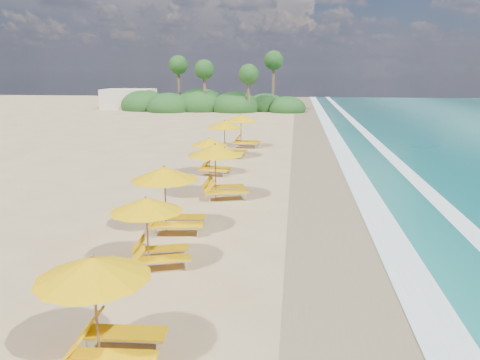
{
  "coord_description": "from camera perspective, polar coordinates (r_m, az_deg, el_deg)",
  "views": [
    {
      "loc": [
        2.21,
        -18.58,
        5.64
      ],
      "look_at": [
        0.0,
        0.0,
        1.2
      ],
      "focal_mm": 35.08,
      "sensor_mm": 36.0,
      "label": 1
    }
  ],
  "objects": [
    {
      "name": "ground",
      "position": [
        19.55,
        -0.0,
        -3.42
      ],
      "size": [
        160.0,
        160.0,
        0.0
      ],
      "primitive_type": "plane",
      "color": "tan",
      "rests_on": "ground"
    },
    {
      "name": "wet_sand",
      "position": [
        19.5,
        11.78,
        -3.74
      ],
      "size": [
        4.0,
        160.0,
        0.01
      ],
      "primitive_type": "cube",
      "color": "olive",
      "rests_on": "ground"
    },
    {
      "name": "surf_foam",
      "position": [
        19.93,
        19.55,
        -3.81
      ],
      "size": [
        4.0,
        160.0,
        0.01
      ],
      "color": "white",
      "rests_on": "ground"
    },
    {
      "name": "station_1",
      "position": [
        9.69,
        -16.19,
        -14.1
      ],
      "size": [
        2.51,
        2.34,
        2.25
      ],
      "rotation": [
        0.0,
        0.0,
        0.06
      ],
      "color": "olive",
      "rests_on": "ground"
    },
    {
      "name": "station_2",
      "position": [
        13.88,
        -10.55,
        -5.59
      ],
      "size": [
        2.7,
        2.64,
        2.13
      ],
      "rotation": [
        0.0,
        0.0,
        0.32
      ],
      "color": "olive",
      "rests_on": "ground"
    },
    {
      "name": "station_3",
      "position": [
        16.63,
        -8.44,
        -1.76
      ],
      "size": [
        2.8,
        2.65,
        2.41
      ],
      "rotation": [
        0.0,
        0.0,
        0.13
      ],
      "color": "olive",
      "rests_on": "ground"
    },
    {
      "name": "station_4",
      "position": [
        20.79,
        -2.48,
        1.55
      ],
      "size": [
        3.14,
        3.05,
        2.49
      ],
      "rotation": [
        0.0,
        0.0,
        0.3
      ],
      "color": "olive",
      "rests_on": "ground"
    },
    {
      "name": "station_5",
      "position": [
        25.59,
        -3.4,
        3.22
      ],
      "size": [
        2.45,
        2.34,
        2.05
      ],
      "rotation": [
        0.0,
        0.0,
        -0.18
      ],
      "color": "olive",
      "rests_on": "ground"
    },
    {
      "name": "station_6",
      "position": [
        30.59,
        -1.55,
        5.34
      ],
      "size": [
        2.82,
        2.65,
        2.46
      ],
      "rotation": [
        0.0,
        0.0,
        -0.1
      ],
      "color": "olive",
      "rests_on": "ground"
    },
    {
      "name": "station_7",
      "position": [
        34.62,
        0.43,
        6.27
      ],
      "size": [
        2.75,
        2.56,
        2.45
      ],
      "rotation": [
        0.0,
        0.0,
        -0.07
      ],
      "color": "olive",
      "rests_on": "ground"
    },
    {
      "name": "treeline",
      "position": [
        65.4,
        -3.99,
        9.25
      ],
      "size": [
        25.8,
        8.8,
        9.74
      ],
      "color": "#163D14",
      "rests_on": "ground"
    },
    {
      "name": "beach_building",
      "position": [
        70.98,
        -13.36,
        9.58
      ],
      "size": [
        7.0,
        5.0,
        2.8
      ],
      "primitive_type": "cube",
      "color": "beige",
      "rests_on": "ground"
    }
  ]
}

